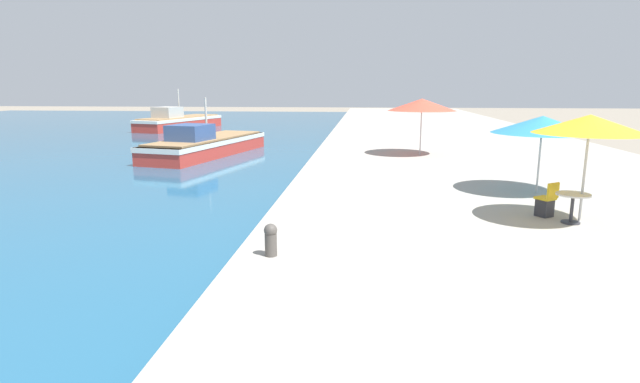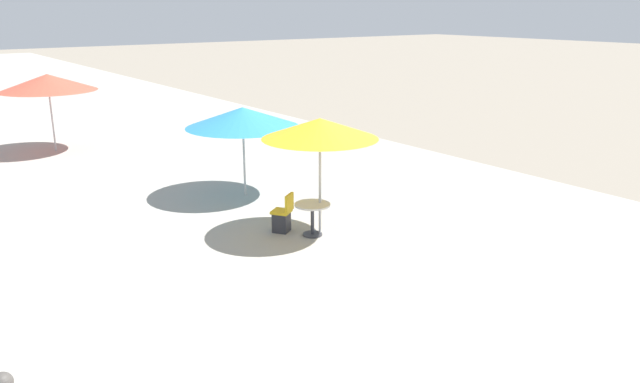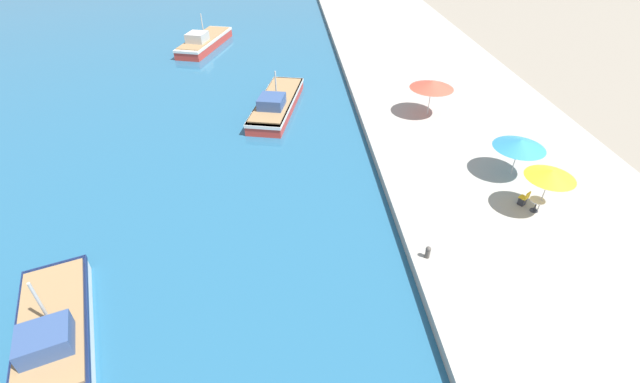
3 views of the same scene
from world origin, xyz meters
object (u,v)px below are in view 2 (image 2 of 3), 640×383
at_px(cafe_umbrella_pink, 320,129).
at_px(cafe_chair_left, 282,218).
at_px(cafe_umbrella_striped, 48,82).
at_px(cafe_table, 312,213).
at_px(cafe_umbrella_white, 243,117).

relative_size(cafe_umbrella_pink, cafe_chair_left, 2.90).
distance_m(cafe_umbrella_striped, cafe_table, 12.72).
bearing_deg(cafe_chair_left, cafe_umbrella_pink, -80.97).
bearing_deg(cafe_chair_left, cafe_table, -90.00).
relative_size(cafe_umbrella_striped, cafe_chair_left, 3.60).
height_order(cafe_umbrella_pink, cafe_umbrella_striped, cafe_umbrella_striped).
relative_size(cafe_umbrella_striped, cafe_table, 4.10).
bearing_deg(cafe_umbrella_striped, cafe_umbrella_pink, -78.25).
xyz_separation_m(cafe_umbrella_pink, cafe_table, (-0.19, 0.03, -1.88)).
height_order(cafe_umbrella_white, cafe_chair_left, cafe_umbrella_white).
bearing_deg(cafe_umbrella_white, cafe_umbrella_striped, 107.49).
distance_m(cafe_umbrella_striped, cafe_chair_left, 12.11).
relative_size(cafe_table, cafe_chair_left, 0.88).
xyz_separation_m(cafe_umbrella_pink, cafe_umbrella_striped, (-2.58, 12.38, 0.01)).
relative_size(cafe_umbrella_pink, cafe_umbrella_striped, 0.81).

